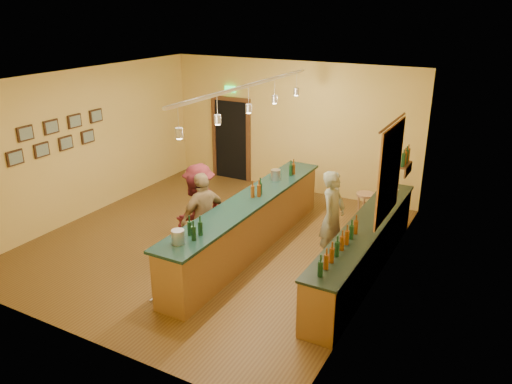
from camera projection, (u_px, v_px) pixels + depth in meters
The scene contains 18 objects.
floor at pixel (215, 241), 9.97m from camera, with size 7.00×7.00×0.00m, color #573819.
ceiling at pixel (210, 79), 8.84m from camera, with size 6.50×7.00×0.02m, color silver.
wall_back at pixel (291, 127), 12.28m from camera, with size 6.50×0.02×3.20m, color #DEBB53.
wall_front at pixel (66, 236), 6.53m from camera, with size 6.50×0.02×3.20m, color #DEBB53.
wall_left at pixel (88, 143), 10.86m from camera, with size 0.02×7.00×3.20m, color #DEBB53.
wall_right at pixel (383, 194), 7.95m from camera, with size 0.02×7.00×3.20m, color #DEBB53.
doorway at pixel (231, 138), 13.19m from camera, with size 1.15×0.09×2.48m.
tapestry at pixel (390, 172), 8.20m from camera, with size 0.03×1.40×1.60m, color maroon.
bottle_shelf at pixel (406, 159), 9.52m from camera, with size 0.17×0.55×0.54m.
picture_grid at pixel (59, 135), 10.10m from camera, with size 0.06×2.20×0.70m, color #382111, non-canonical shape.
back_counter at pixel (364, 248), 8.62m from camera, with size 0.60×4.55×1.27m.
tasting_bar at pixel (249, 221), 9.40m from camera, with size 0.74×5.10×1.38m.
pendant_track at pixel (249, 95), 8.56m from camera, with size 0.11×4.60×0.50m.
bartender at pixel (332, 217), 8.98m from camera, with size 0.62×0.41×1.71m, color gray.
customer_a at pixel (194, 216), 9.15m from camera, with size 0.77×0.60×1.59m, color #59191E.
customer_b at pixel (204, 217), 9.00m from camera, with size 0.98×0.41×1.68m, color #997A51.
customer_c at pixel (200, 205), 9.55m from camera, with size 1.07×0.61×1.65m, color #59191E.
bar_stool at pixel (365, 200), 10.29m from camera, with size 0.39×0.39×0.79m.
Camera 1 is at (5.02, -7.49, 4.45)m, focal length 35.00 mm.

